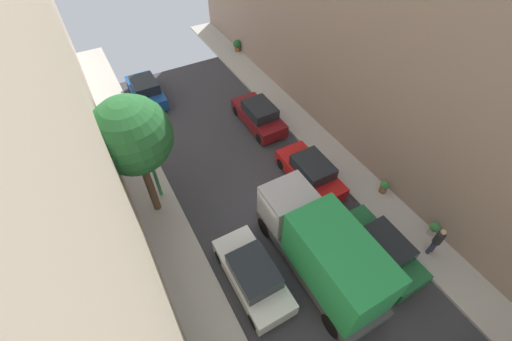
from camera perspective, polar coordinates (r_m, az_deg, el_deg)
ground at (r=16.59m, az=4.03°, el=-8.28°), size 32.00×32.00×0.00m
sidewalk_left at (r=15.57m, az=-12.36°, el=-15.37°), size 2.00×44.00×0.15m
sidewalk_right at (r=18.81m, az=17.07°, el=-1.67°), size 2.00×44.00×0.15m
parked_car_left_2 at (r=14.30m, az=-0.54°, el=-17.44°), size 1.78×4.20×1.57m
parked_car_left_3 at (r=24.45m, az=-18.37°, el=12.85°), size 1.78×4.20×1.57m
parked_car_right_2 at (r=15.79m, az=20.50°, el=-12.52°), size 1.78×4.20×1.57m
parked_car_right_3 at (r=17.74m, az=9.34°, el=-0.34°), size 1.78×4.20×1.57m
parked_car_right_4 at (r=21.07m, az=0.50°, el=9.43°), size 1.78×4.20×1.57m
delivery_truck at (r=13.85m, az=11.40°, el=-13.22°), size 2.26×6.60×3.38m
pedestrian at (r=16.59m, az=28.63°, el=-10.53°), size 0.40×0.36×1.72m
street_tree_0 at (r=14.16m, az=-20.51°, el=5.54°), size 3.28×3.28×6.41m
potted_plant_0 at (r=17.58m, az=28.17°, el=-8.75°), size 0.45×0.45×0.77m
potted_plant_1 at (r=18.33m, az=21.10°, el=-2.56°), size 0.43×0.43×0.74m
potted_plant_5 at (r=29.06m, az=-3.28°, el=20.71°), size 0.63×0.63×0.94m
lamp_post at (r=15.44m, az=-18.62°, el=4.52°), size 0.44×0.44×5.48m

